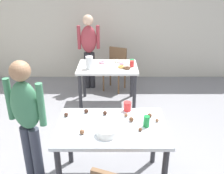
{
  "coord_description": "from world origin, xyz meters",
  "views": [
    {
      "loc": [
        -0.04,
        -2.49,
        2.19
      ],
      "look_at": [
        -0.03,
        0.47,
        0.9
      ],
      "focal_mm": 40.38,
      "sensor_mm": 36.0,
      "label": 1
    }
  ],
  "objects": [
    {
      "name": "mixing_bowl",
      "position": [
        -0.08,
        -0.38,
        0.79
      ],
      "size": [
        0.21,
        0.21,
        0.07
      ],
      "primitive_type": "cylinder",
      "color": "white",
      "rests_on": "dining_table_near"
    },
    {
      "name": "donut_far_1",
      "position": [
        0.13,
        1.65,
        0.77
      ],
      "size": [
        0.12,
        0.12,
        0.04
      ],
      "primitive_type": "torus",
      "color": "gold",
      "rests_on": "dining_table_far"
    },
    {
      "name": "cup_far_1",
      "position": [
        0.32,
        1.83,
        0.8
      ],
      "size": [
        0.08,
        0.08,
        0.09
      ],
      "primitive_type": "cylinder",
      "color": "green",
      "rests_on": "dining_table_far"
    },
    {
      "name": "cake_ball_8",
      "position": [
        -0.33,
        -0.37,
        0.78
      ],
      "size": [
        0.05,
        0.05,
        0.05
      ],
      "primitive_type": "sphere",
      "color": "brown",
      "rests_on": "dining_table_near"
    },
    {
      "name": "soda_can",
      "position": [
        0.32,
        -0.23,
        0.81
      ],
      "size": [
        0.07,
        0.07,
        0.12
      ],
      "primitive_type": "cylinder",
      "color": "#198438",
      "rests_on": "dining_table_near"
    },
    {
      "name": "chair_far_table",
      "position": [
        0.05,
        2.48,
        0.5
      ],
      "size": [
        0.53,
        0.53,
        0.87
      ],
      "color": "brown",
      "rests_on": "ground_plane"
    },
    {
      "name": "wall_back",
      "position": [
        0.0,
        3.2,
        1.3
      ],
      "size": [
        6.4,
        0.1,
        2.6
      ],
      "primitive_type": "cube",
      "color": "beige",
      "rests_on": "ground_plane"
    },
    {
      "name": "ground_plane",
      "position": [
        0.0,
        0.0,
        0.0
      ],
      "size": [
        6.4,
        6.4,
        0.0
      ],
      "primitive_type": "plane",
      "color": "gray"
    },
    {
      "name": "donut_far_4",
      "position": [
        0.15,
        1.84,
        0.77
      ],
      "size": [
        0.11,
        0.11,
        0.03
      ],
      "primitive_type": "torus",
      "color": "pink",
      "rests_on": "dining_table_far"
    },
    {
      "name": "cake_ball_2",
      "position": [
        0.45,
        -0.14,
        0.77
      ],
      "size": [
        0.04,
        0.04,
        0.04
      ],
      "primitive_type": "sphere",
      "color": "brown",
      "rests_on": "dining_table_near"
    },
    {
      "name": "cake_ball_3",
      "position": [
        0.25,
        -0.31,
        0.77
      ],
      "size": [
        0.04,
        0.04,
        0.04
      ],
      "primitive_type": "sphere",
      "color": "brown",
      "rests_on": "dining_table_near"
    },
    {
      "name": "person_adult_far",
      "position": [
        -0.51,
        2.52,
        0.92
      ],
      "size": [
        0.45,
        0.23,
        1.53
      ],
      "color": "#28282D",
      "rests_on": "ground_plane"
    },
    {
      "name": "donut_far_0",
      "position": [
        -0.21,
        1.9,
        0.77
      ],
      "size": [
        0.13,
        0.13,
        0.04
      ],
      "primitive_type": "torus",
      "color": "pink",
      "rests_on": "dining_table_far"
    },
    {
      "name": "cake_ball_6",
      "position": [
        -0.33,
        0.06,
        0.78
      ],
      "size": [
        0.05,
        0.05,
        0.05
      ],
      "primitive_type": "sphere",
      "color": "#3D2319",
      "rests_on": "dining_table_near"
    },
    {
      "name": "cake_ball_1",
      "position": [
        0.39,
        -0.04,
        0.77
      ],
      "size": [
        0.05,
        0.05,
        0.05
      ],
      "primitive_type": "sphere",
      "color": "brown",
      "rests_on": "dining_table_near"
    },
    {
      "name": "cake_ball_4",
      "position": [
        -0.12,
        0.02,
        0.77
      ],
      "size": [
        0.05,
        0.05,
        0.05
      ],
      "primitive_type": "sphere",
      "color": "#3D2319",
      "rests_on": "dining_table_near"
    },
    {
      "name": "fork_near",
      "position": [
        -0.01,
        -0.06,
        0.75
      ],
      "size": [
        0.17,
        0.02,
        0.01
      ],
      "primitive_type": "cube",
      "color": "silver",
      "rests_on": "dining_table_near"
    },
    {
      "name": "dining_table_far",
      "position": [
        -0.12,
        1.74,
        0.64
      ],
      "size": [
        1.05,
        0.77,
        0.75
      ],
      "color": "white",
      "rests_on": "ground_plane"
    },
    {
      "name": "donut_far_3",
      "position": [
        0.07,
        1.98,
        0.77
      ],
      "size": [
        0.13,
        0.13,
        0.04
      ],
      "primitive_type": "torus",
      "color": "white",
      "rests_on": "dining_table_far"
    },
    {
      "name": "cup_far_0",
      "position": [
        0.31,
        1.7,
        0.8
      ],
      "size": [
        0.07,
        0.07,
        0.11
      ],
      "primitive_type": "cylinder",
      "color": "red",
      "rests_on": "dining_table_far"
    },
    {
      "name": "cup_near_0",
      "position": [
        0.15,
        0.12,
        0.8
      ],
      "size": [
        0.09,
        0.09,
        0.11
      ],
      "primitive_type": "cylinder",
      "color": "red",
      "rests_on": "dining_table_near"
    },
    {
      "name": "cake_ball_5",
      "position": [
        -0.55,
        -0.02,
        0.77
      ],
      "size": [
        0.05,
        0.05,
        0.05
      ],
      "primitive_type": "sphere",
      "color": "#3D2319",
      "rests_on": "dining_table_near"
    },
    {
      "name": "donut_far_2",
      "position": [
        0.22,
        1.58,
        0.77
      ],
      "size": [
        0.12,
        0.12,
        0.04
      ],
      "primitive_type": "torus",
      "color": "brown",
      "rests_on": "dining_table_far"
    },
    {
      "name": "dining_table_near",
      "position": [
        -0.04,
        -0.21,
        0.65
      ],
      "size": [
        1.17,
        0.77,
        0.75
      ],
      "color": "silver",
      "rests_on": "ground_plane"
    },
    {
      "name": "cake_ball_0",
      "position": [
        0.18,
        -0.13,
        0.78
      ],
      "size": [
        0.05,
        0.05,
        0.05
      ],
      "primitive_type": "sphere",
      "color": "brown",
      "rests_on": "dining_table_near"
    },
    {
      "name": "person_girl_near",
      "position": [
        -0.9,
        -0.26,
        0.88
      ],
      "size": [
        0.45,
        0.3,
        1.48
      ],
      "color": "#383D4C",
      "rests_on": "ground_plane"
    },
    {
      "name": "cake_ball_7",
      "position": [
        0.12,
        -0.03,
        0.77
      ],
      "size": [
        0.04,
        0.04,
        0.04
      ],
      "primitive_type": "sphere",
      "color": "brown",
      "rests_on": "dining_table_near"
    },
    {
      "name": "pitcher_far",
      "position": [
        -0.42,
        1.61,
        0.86
      ],
      "size": [
        0.13,
        0.13,
        0.21
      ],
      "primitive_type": "cylinder",
      "color": "white",
      "rests_on": "dining_table_far"
    }
  ]
}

